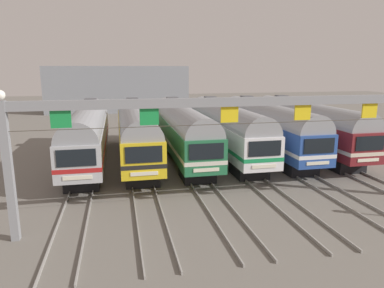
{
  "coord_description": "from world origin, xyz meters",
  "views": [
    {
      "loc": [
        -7.4,
        -30.0,
        7.86
      ],
      "look_at": [
        -1.77,
        -3.56,
        2.02
      ],
      "focal_mm": 32.74,
      "sensor_mm": 36.0,
      "label": 1
    }
  ],
  "objects": [
    {
      "name": "ground_plane",
      "position": [
        0.0,
        0.0,
        0.0
      ],
      "size": [
        160.0,
        160.0,
        0.0
      ],
      "primitive_type": "plane",
      "color": "slate"
    },
    {
      "name": "track_bed",
      "position": [
        -0.0,
        17.0,
        0.07
      ],
      "size": [
        21.37,
        70.0,
        0.15
      ],
      "color": "gray",
      "rests_on": "ground"
    },
    {
      "name": "commuter_train_stainless",
      "position": [
        -9.93,
        -0.0,
        2.69
      ],
      "size": [
        2.88,
        18.06,
        5.05
      ],
      "color": "#B2B5BA",
      "rests_on": "ground"
    },
    {
      "name": "commuter_train_yellow",
      "position": [
        -5.96,
        -0.0,
        2.69
      ],
      "size": [
        2.88,
        18.06,
        5.05
      ],
      "color": "gold",
      "rests_on": "ground"
    },
    {
      "name": "commuter_train_green",
      "position": [
        -1.99,
        -0.0,
        2.69
      ],
      "size": [
        2.88,
        18.06,
        5.05
      ],
      "color": "#236B42",
      "rests_on": "ground"
    },
    {
      "name": "commuter_train_white",
      "position": [
        1.99,
        -0.0,
        2.69
      ],
      "size": [
        2.88,
        18.06,
        5.05
      ],
      "color": "white",
      "rests_on": "ground"
    },
    {
      "name": "commuter_train_blue",
      "position": [
        5.96,
        -0.0,
        2.69
      ],
      "size": [
        2.88,
        18.06,
        5.05
      ],
      "color": "#284C9E",
      "rests_on": "ground"
    },
    {
      "name": "commuter_train_maroon",
      "position": [
        9.93,
        -0.0,
        2.69
      ],
      "size": [
        2.88,
        18.06,
        5.05
      ],
      "color": "maroon",
      "rests_on": "ground"
    },
    {
      "name": "catenary_gantry",
      "position": [
        0.0,
        -13.5,
        5.34
      ],
      "size": [
        25.1,
        0.44,
        6.97
      ],
      "color": "gray",
      "rests_on": "ground"
    },
    {
      "name": "maintenance_building",
      "position": [
        -7.16,
        38.52,
        4.15
      ],
      "size": [
        25.36,
        10.0,
        8.29
      ],
      "primitive_type": "cube",
      "color": "gray",
      "rests_on": "ground"
    }
  ]
}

